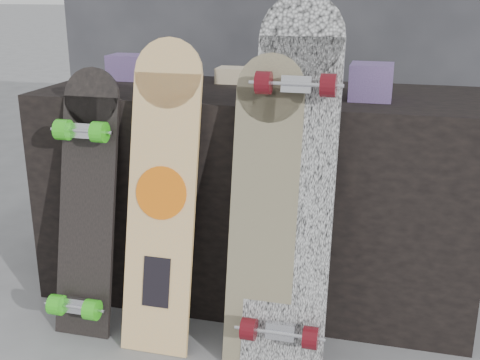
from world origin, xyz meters
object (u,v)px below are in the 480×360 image
(longboard_geisha, at_px, (162,188))
(longboard_cascadia, at_px, (292,181))
(longboard_celtic, at_px, (264,204))
(vendor_table, at_px, (257,194))
(skateboard_dark, at_px, (85,201))

(longboard_geisha, bearing_deg, longboard_cascadia, -0.48)
(longboard_geisha, height_order, longboard_celtic, longboard_geisha)
(vendor_table, distance_m, longboard_celtic, 0.45)
(longboard_celtic, bearing_deg, vendor_table, 105.75)
(longboard_geisha, bearing_deg, skateboard_dark, -179.63)
(vendor_table, relative_size, skateboard_dark, 1.76)
(longboard_geisha, bearing_deg, vendor_table, 60.16)
(longboard_celtic, distance_m, longboard_cascadia, 0.12)
(vendor_table, height_order, longboard_geisha, longboard_geisha)
(skateboard_dark, bearing_deg, vendor_table, 38.01)
(vendor_table, xyz_separation_m, longboard_geisha, (-0.23, -0.40, 0.13))
(longboard_cascadia, height_order, skateboard_dark, longboard_cascadia)
(longboard_geisha, relative_size, longboard_cascadia, 0.88)
(vendor_table, distance_m, skateboard_dark, 0.65)
(longboard_celtic, relative_size, longboard_cascadia, 0.85)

